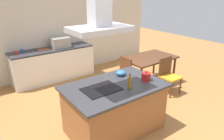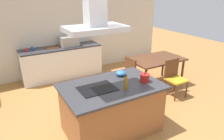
{
  "view_description": "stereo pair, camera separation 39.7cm",
  "coord_description": "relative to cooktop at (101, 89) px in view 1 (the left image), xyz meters",
  "views": [
    {
      "loc": [
        -1.94,
        -2.6,
        2.45
      ],
      "look_at": [
        0.24,
        0.4,
        1.0
      ],
      "focal_mm": 33.6,
      "sensor_mm": 36.0,
      "label": 1
    },
    {
      "loc": [
        -1.61,
        -2.81,
        2.45
      ],
      "look_at": [
        0.24,
        0.4,
        1.0
      ],
      "focal_mm": 33.6,
      "sensor_mm": 36.0,
      "label": 2
    }
  ],
  "objects": [
    {
      "name": "cutting_board",
      "position": [
        0.04,
        2.93,
        0.0
      ],
      "size": [
        0.34,
        0.24,
        0.02
      ],
      "primitive_type": "cube",
      "color": "brown",
      "rests_on": "back_counter"
    },
    {
      "name": "countertop_microwave",
      "position": [
        0.52,
        2.88,
        0.13
      ],
      "size": [
        0.5,
        0.38,
        0.28
      ],
      "primitive_type": "cube",
      "color": "#9E9993",
      "rests_on": "back_counter"
    },
    {
      "name": "olive_oil_bottle",
      "position": [
        0.4,
        -0.24,
        0.1
      ],
      "size": [
        0.06,
        0.06,
        0.25
      ],
      "color": "olive",
      "rests_on": "kitchen_island"
    },
    {
      "name": "chair_facing_island",
      "position": [
        2.24,
        0.44,
        -0.4
      ],
      "size": [
        0.42,
        0.42,
        0.89
      ],
      "color": "gold",
      "rests_on": "ground"
    },
    {
      "name": "dining_table",
      "position": [
        2.24,
        1.1,
        -0.24
      ],
      "size": [
        1.4,
        0.9,
        0.75
      ],
      "color": "#59331E",
      "rests_on": "ground"
    },
    {
      "name": "coffee_mug_blue",
      "position": [
        -0.49,
        2.96,
        0.04
      ],
      "size": [
        0.08,
        0.08,
        0.09
      ],
      "primitive_type": "cylinder",
      "color": "#2D56B2",
      "rests_on": "back_counter"
    },
    {
      "name": "tea_kettle",
      "position": [
        0.86,
        -0.16,
        0.07
      ],
      "size": [
        0.22,
        0.16,
        0.17
      ],
      "color": "#B21E19",
      "rests_on": "kitchen_island"
    },
    {
      "name": "wall_back",
      "position": [
        0.27,
        3.25,
        0.44
      ],
      "size": [
        7.2,
        0.1,
        2.7
      ],
      "primitive_type": "cube",
      "color": "beige",
      "rests_on": "ground"
    },
    {
      "name": "cooktop",
      "position": [
        0.0,
        0.0,
        0.0
      ],
      "size": [
        0.6,
        0.44,
        0.01
      ],
      "primitive_type": "cube",
      "color": "black",
      "rests_on": "kitchen_island"
    },
    {
      "name": "range_hood",
      "position": [
        0.0,
        0.0,
        1.2
      ],
      "size": [
        0.9,
        0.55,
        0.78
      ],
      "color": "#ADADB2"
    },
    {
      "name": "ground",
      "position": [
        0.27,
        1.5,
        -0.91
      ],
      "size": [
        16.0,
        16.0,
        0.0
      ],
      "primitive_type": "plane",
      "color": "#AD753D"
    },
    {
      "name": "coffee_mug_red",
      "position": [
        -0.65,
        2.9,
        0.04
      ],
      "size": [
        0.08,
        0.08,
        0.09
      ],
      "primitive_type": "cylinder",
      "color": "red",
      "rests_on": "back_counter"
    },
    {
      "name": "back_counter",
      "position": [
        0.27,
        2.88,
        -0.46
      ],
      "size": [
        2.25,
        0.62,
        0.9
      ],
      "color": "white",
      "rests_on": "ground"
    },
    {
      "name": "kitchen_island",
      "position": [
        0.27,
        0.0,
        -0.45
      ],
      "size": [
        1.7,
        1.11,
        0.9
      ],
      "color": "#995B33",
      "rests_on": "ground"
    },
    {
      "name": "chair_at_left_end",
      "position": [
        1.33,
        1.1,
        -0.4
      ],
      "size": [
        0.42,
        0.42,
        0.89
      ],
      "color": "gold",
      "rests_on": "ground"
    },
    {
      "name": "mixing_bowl",
      "position": [
        0.63,
        0.28,
        0.05
      ],
      "size": [
        0.19,
        0.19,
        0.1
      ],
      "primitive_type": "ellipsoid",
      "color": "#2D6BB7",
      "rests_on": "kitchen_island"
    }
  ]
}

